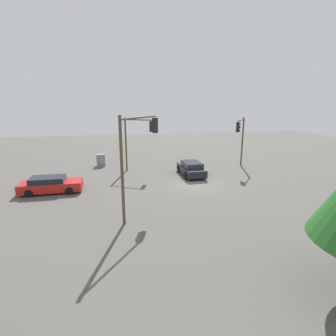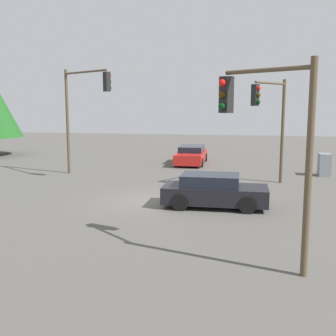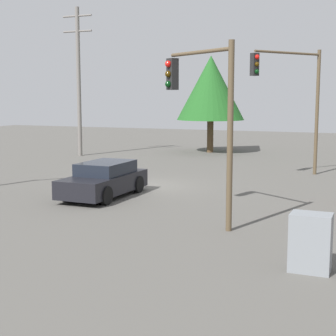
{
  "view_description": "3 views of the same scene",
  "coord_description": "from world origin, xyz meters",
  "views": [
    {
      "loc": [
        -7.1,
        -21.51,
        7.02
      ],
      "look_at": [
        -2.74,
        -1.19,
        1.88
      ],
      "focal_mm": 28.0,
      "sensor_mm": 36.0,
      "label": 1
    },
    {
      "loc": [
        18.14,
        4.0,
        4.43
      ],
      "look_at": [
        -1.91,
        0.37,
        1.25
      ],
      "focal_mm": 45.0,
      "sensor_mm": 36.0,
      "label": 2
    },
    {
      "loc": [
        -9.9,
        20.78,
        4.01
      ],
      "look_at": [
        -1.67,
        1.25,
        1.1
      ],
      "focal_mm": 55.0,
      "sensor_mm": 36.0,
      "label": 3
    }
  ],
  "objects": [
    {
      "name": "electrical_cabinet",
      "position": [
        -8.46,
        8.85,
        0.68
      ],
      "size": [
        0.93,
        0.67,
        1.36
      ],
      "primitive_type": "cube",
      "color": "gray",
      "rests_on": "ground_plane"
    },
    {
      "name": "ground_plane",
      "position": [
        0.0,
        0.0,
        0.0
      ],
      "size": [
        80.0,
        80.0,
        0.0
      ],
      "primitive_type": "plane",
      "color": "#54514C"
    },
    {
      "name": "sedan_red",
      "position": [
        -12.14,
        0.24,
        0.63
      ],
      "size": [
        4.77,
        2.02,
        1.29
      ],
      "rotation": [
        0.0,
        0.0,
        -1.57
      ],
      "color": "red",
      "rests_on": "ground_plane"
    },
    {
      "name": "traffic_signal_cross",
      "position": [
        -4.62,
        5.4,
        3.86
      ],
      "size": [
        2.81,
        1.89,
        5.66
      ],
      "rotation": [
        0.0,
        0.0,
        -0.57
      ],
      "color": "brown",
      "rests_on": "ground_plane"
    },
    {
      "name": "sedan_dark",
      "position": [
        0.49,
        2.79,
        0.69
      ],
      "size": [
        2.0,
        4.42,
        1.41
      ],
      "color": "black",
      "rests_on": "ground_plane"
    },
    {
      "name": "traffic_signal_main",
      "position": [
        6.61,
        4.67,
        3.76
      ],
      "size": [
        2.07,
        2.46,
        5.52
      ],
      "rotation": [
        0.0,
        0.0,
        4.02
      ],
      "color": "brown",
      "rests_on": "ground_plane"
    },
    {
      "name": "traffic_signal_aux",
      "position": [
        -5.63,
        -5.45,
        4.43
      ],
      "size": [
        2.82,
        3.76,
        6.42
      ],
      "rotation": [
        0.0,
        0.0,
        0.94
      ],
      "color": "brown",
      "rests_on": "ground_plane"
    }
  ]
}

